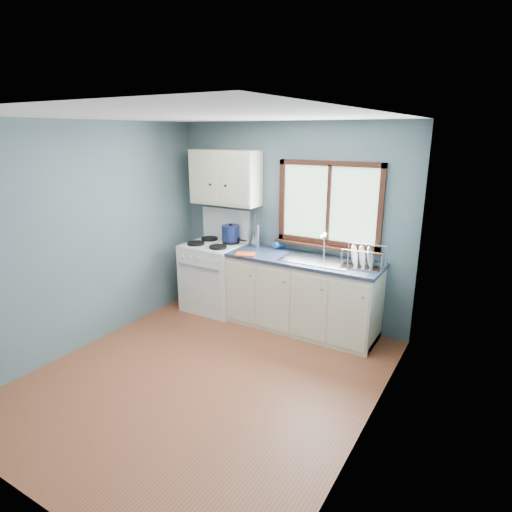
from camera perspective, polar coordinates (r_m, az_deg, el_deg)
The scene contains 19 objects.
floor at distance 4.51m, azimuth -6.67°, elevation -15.78°, with size 3.20×3.60×0.02m, color brown.
ceiling at distance 3.83m, azimuth -7.96°, elevation 18.13°, with size 3.20×3.60×0.02m, color white.
wall_back at distance 5.48m, azimuth 4.44°, elevation 4.37°, with size 3.20×0.02×2.50m, color slate.
wall_front at distance 2.89m, azimuth -30.14°, elevation -9.03°, with size 3.20×0.02×2.50m, color slate.
wall_left at distance 5.12m, azimuth -21.66°, elevation 2.40°, with size 0.02×3.60×2.50m, color slate.
wall_right at distance 3.29m, azimuth 15.51°, elevation -4.33°, with size 0.02×3.60×2.50m, color slate.
gas_range at distance 5.88m, azimuth -5.52°, elevation -2.46°, with size 0.76×0.69×1.36m.
base_cabinets at distance 5.30m, azimuth 6.15°, elevation -5.58°, with size 1.85×0.60×0.88m.
countertop at distance 5.14m, azimuth 6.30°, elevation -0.51°, with size 1.89×0.64×0.04m, color #1F2940.
sink at distance 5.09m, azimuth 8.13°, elevation -1.25°, with size 0.84×0.46×0.44m.
window at distance 5.19m, azimuth 9.62°, elevation 6.06°, with size 1.36×0.10×1.03m.
upper_cabinets at distance 5.67m, azimuth -4.13°, elevation 10.40°, with size 0.95×0.35×0.70m.
skillet at distance 5.78m, azimuth -3.35°, elevation 2.31°, with size 0.37×0.25×0.05m.
stockpot at distance 5.75m, azimuth -3.41°, elevation 3.09°, with size 0.29×0.29×0.24m.
utensil_crock at distance 5.65m, azimuth 0.03°, elevation 2.23°, with size 0.14×0.14×0.42m.
thermos at distance 5.55m, azimuth 0.15°, elevation 2.69°, with size 0.07×0.07×0.30m, color silver.
soap_bottle at distance 5.47m, azimuth 2.52°, elevation 2.30°, with size 0.10×0.10×0.27m, color blue.
dish_towel at distance 5.24m, azimuth -1.41°, elevation 0.24°, with size 0.24×0.17×0.02m, color #E9581F.
dish_rack at distance 4.93m, azimuth 14.07°, elevation -0.66°, with size 0.49×0.39×0.24m.
Camera 1 is at (2.38, -3.00, 2.38)m, focal length 30.00 mm.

